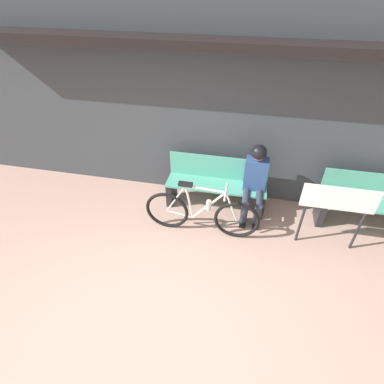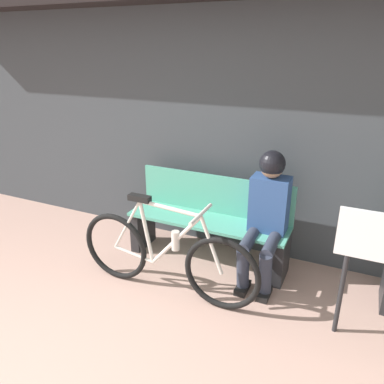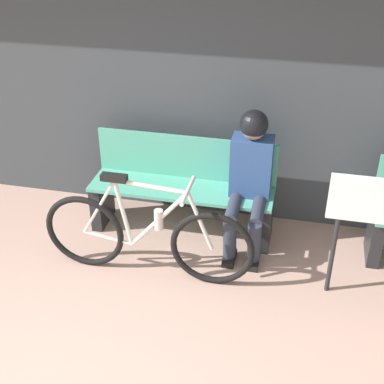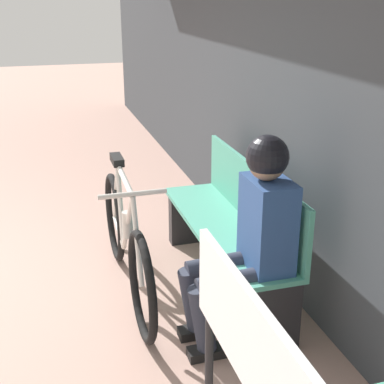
{
  "view_description": "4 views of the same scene",
  "coord_description": "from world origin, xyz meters",
  "views": [
    {
      "loc": [
        0.84,
        -1.46,
        3.33
      ],
      "look_at": [
        0.12,
        2.02,
        0.57
      ],
      "focal_mm": 28.0,
      "sensor_mm": 36.0,
      "label": 1
    },
    {
      "loc": [
        1.7,
        -0.66,
        2.07
      ],
      "look_at": [
        0.39,
        2.16,
        0.84
      ],
      "focal_mm": 35.0,
      "sensor_mm": 36.0,
      "label": 2
    },
    {
      "loc": [
        1.4,
        -1.46,
        2.84
      ],
      "look_at": [
        0.6,
        2.1,
        0.63
      ],
      "focal_mm": 50.0,
      "sensor_mm": 36.0,
      "label": 3
    },
    {
      "loc": [
        3.48,
        1.31,
        1.93
      ],
      "look_at": [
        0.6,
        2.16,
        0.79
      ],
      "focal_mm": 50.0,
      "sensor_mm": 36.0,
      "label": 4
    }
  ],
  "objects": [
    {
      "name": "storefront_wall",
      "position": [
        0.0,
        2.88,
        1.66
      ],
      "size": [
        12.0,
        0.56,
        3.2
      ],
      "color": "#3D4247",
      "rests_on": "ground_plane"
    },
    {
      "name": "person_seated",
      "position": [
        1.02,
        2.37,
        0.71
      ],
      "size": [
        0.34,
        0.6,
        1.23
      ],
      "color": "#2D3342",
      "rests_on": "ground_plane"
    },
    {
      "name": "bicycle",
      "position": [
        0.3,
        1.79,
        0.36
      ],
      "size": [
        1.71,
        0.4,
        0.9
      ],
      "color": "black",
      "rests_on": "ground_plane"
    },
    {
      "name": "park_bench_near",
      "position": [
        0.43,
        2.48,
        0.41
      ],
      "size": [
        1.61,
        0.42,
        0.87
      ],
      "color": "#51A88E",
      "rests_on": "ground_plane"
    }
  ]
}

